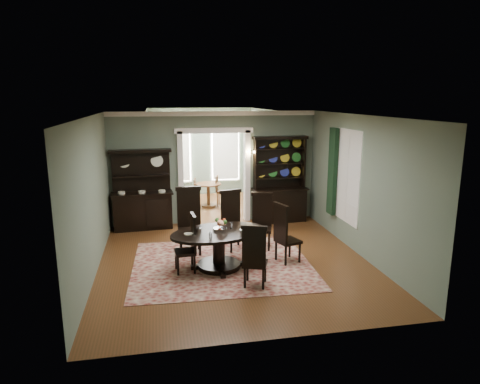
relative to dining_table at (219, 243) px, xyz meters
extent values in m
cube|color=brown|center=(0.36, 0.27, -0.54)|extent=(5.50, 6.00, 0.01)
cube|color=white|center=(0.36, 0.27, 2.47)|extent=(5.50, 6.00, 0.01)
cube|color=slate|center=(-2.39, 0.27, 0.97)|extent=(0.01, 6.00, 3.00)
cube|color=slate|center=(3.11, 0.27, 0.97)|extent=(0.01, 6.00, 3.00)
cube|color=slate|center=(0.36, -2.73, 0.97)|extent=(5.50, 0.01, 3.00)
cube|color=slate|center=(-1.47, 3.27, 0.97)|extent=(1.85, 0.01, 3.00)
cube|color=slate|center=(2.18, 3.27, 0.97)|extent=(1.85, 0.01, 3.00)
cube|color=slate|center=(0.36, 3.27, 2.22)|extent=(1.80, 0.01, 0.50)
cube|color=white|center=(0.36, 3.22, 2.41)|extent=(5.50, 0.10, 0.12)
cube|color=brown|center=(0.36, 5.02, -0.54)|extent=(3.50, 3.50, 0.01)
cube|color=white|center=(0.36, 5.02, 2.47)|extent=(3.50, 3.50, 0.01)
cube|color=slate|center=(-1.39, 5.02, 0.97)|extent=(0.01, 3.50, 3.00)
cube|color=slate|center=(2.11, 5.02, 0.97)|extent=(0.01, 3.50, 3.00)
cube|color=slate|center=(0.36, 6.77, 0.97)|extent=(3.50, 0.01, 3.00)
cube|color=white|center=(-0.49, 6.72, 1.02)|extent=(1.05, 0.06, 2.20)
cube|color=white|center=(1.21, 6.72, 1.02)|extent=(1.05, 0.06, 2.20)
cube|color=white|center=(-0.54, 3.27, 0.72)|extent=(0.14, 0.25, 2.50)
cube|color=white|center=(1.26, 3.27, 0.72)|extent=(0.14, 0.25, 2.50)
cube|color=white|center=(0.36, 3.27, 1.97)|extent=(2.08, 0.25, 0.14)
cube|color=white|center=(3.10, 0.87, 1.07)|extent=(0.02, 1.10, 2.00)
cube|color=white|center=(3.08, 0.87, 1.07)|extent=(0.01, 1.22, 2.12)
cube|color=black|center=(3.01, 1.55, 1.07)|extent=(0.10, 0.35, 2.10)
cube|color=#BE7F32|center=(1.31, 3.19, 1.32)|extent=(0.08, 0.05, 0.18)
sphere|color=#FFD88C|center=(1.21, 3.04, 1.40)|extent=(0.07, 0.07, 0.07)
sphere|color=#FFD88C|center=(1.41, 3.04, 1.40)|extent=(0.07, 0.07, 0.07)
cube|color=maroon|center=(0.08, 0.14, -0.53)|extent=(3.71, 3.25, 0.01)
ellipsoid|color=black|center=(0.00, 0.00, 0.21)|extent=(2.18, 1.64, 0.05)
cylinder|color=black|center=(0.00, 0.00, 0.17)|extent=(2.17, 2.17, 0.03)
cylinder|color=black|center=(0.00, 0.00, -0.15)|extent=(0.25, 0.25, 0.68)
cylinder|color=black|center=(0.00, 0.00, -0.48)|extent=(0.86, 0.86, 0.10)
cylinder|color=white|center=(0.04, 0.07, 0.26)|extent=(0.27, 0.27, 0.05)
cube|color=black|center=(-0.50, 0.95, -0.02)|extent=(0.53, 0.51, 0.07)
cube|color=black|center=(-0.49, 1.17, 0.43)|extent=(0.52, 0.07, 0.87)
cube|color=black|center=(-0.49, 1.17, 0.87)|extent=(0.56, 0.09, 0.09)
cylinder|color=black|center=(-0.71, 0.75, -0.28)|extent=(0.06, 0.06, 0.51)
cylinder|color=black|center=(-0.30, 0.74, -0.28)|extent=(0.06, 0.06, 0.51)
cylinder|color=black|center=(-0.70, 1.15, -0.28)|extent=(0.06, 0.06, 0.51)
cylinder|color=black|center=(-0.29, 1.14, -0.28)|extent=(0.06, 0.06, 0.51)
cube|color=black|center=(0.51, 1.01, -0.06)|extent=(0.58, 0.57, 0.06)
cube|color=black|center=(0.45, 1.21, 0.35)|extent=(0.47, 0.19, 0.80)
cube|color=black|center=(0.45, 1.21, 0.76)|extent=(0.51, 0.22, 0.08)
cylinder|color=black|center=(0.38, 0.78, -0.30)|extent=(0.05, 0.05, 0.47)
cylinder|color=black|center=(0.74, 0.89, -0.30)|extent=(0.05, 0.05, 0.47)
cylinder|color=black|center=(0.28, 1.13, -0.30)|extent=(0.05, 0.05, 0.47)
cylinder|color=black|center=(0.63, 1.24, -0.30)|extent=(0.05, 0.05, 0.47)
cube|color=black|center=(1.11, 0.94, -0.09)|extent=(0.55, 0.53, 0.06)
cube|color=black|center=(1.16, 1.13, 0.30)|extent=(0.44, 0.17, 0.76)
cube|color=black|center=(1.16, 1.13, 0.69)|extent=(0.48, 0.20, 0.08)
cylinder|color=black|center=(0.89, 0.82, -0.31)|extent=(0.05, 0.05, 0.45)
cylinder|color=black|center=(1.22, 0.72, -0.31)|extent=(0.05, 0.05, 0.45)
cylinder|color=black|center=(0.99, 1.16, -0.31)|extent=(0.05, 0.05, 0.45)
cylinder|color=black|center=(1.32, 1.06, -0.31)|extent=(0.05, 0.05, 0.45)
cube|color=black|center=(-0.68, -0.07, -0.12)|extent=(0.42, 0.44, 0.05)
cube|color=black|center=(-0.50, -0.06, 0.23)|extent=(0.07, 0.41, 0.70)
cube|color=black|center=(-0.50, -0.06, 0.59)|extent=(0.09, 0.45, 0.07)
cylinder|color=black|center=(-0.85, 0.08, -0.33)|extent=(0.04, 0.04, 0.41)
cylinder|color=black|center=(-0.83, -0.24, -0.33)|extent=(0.04, 0.04, 0.41)
cylinder|color=black|center=(-0.53, 0.10, -0.33)|extent=(0.04, 0.04, 0.41)
cylinder|color=black|center=(-0.51, -0.22, -0.33)|extent=(0.04, 0.04, 0.41)
cube|color=black|center=(1.46, 0.06, -0.09)|extent=(0.55, 0.56, 0.06)
cube|color=black|center=(1.27, 0.00, 0.30)|extent=(0.19, 0.44, 0.76)
cube|color=black|center=(1.27, 0.00, 0.69)|extent=(0.22, 0.48, 0.08)
cylinder|color=black|center=(1.68, -0.05, -0.31)|extent=(0.05, 0.05, 0.45)
cylinder|color=black|center=(1.57, 0.28, -0.31)|extent=(0.05, 0.05, 0.45)
cylinder|color=black|center=(1.34, -0.16, -0.31)|extent=(0.05, 0.05, 0.45)
cylinder|color=black|center=(1.24, 0.18, -0.31)|extent=(0.05, 0.05, 0.45)
cube|color=black|center=(0.53, -0.93, -0.11)|extent=(0.54, 0.53, 0.06)
cube|color=black|center=(0.47, -1.11, 0.25)|extent=(0.41, 0.19, 0.72)
cube|color=black|center=(0.47, -1.11, 0.62)|extent=(0.45, 0.22, 0.07)
cylinder|color=black|center=(0.74, -0.84, -0.32)|extent=(0.05, 0.05, 0.42)
cylinder|color=black|center=(0.43, -0.72, -0.32)|extent=(0.05, 0.05, 0.42)
cylinder|color=black|center=(0.63, -1.15, -0.32)|extent=(0.05, 0.05, 0.42)
cylinder|color=black|center=(0.32, -1.03, -0.32)|extent=(0.05, 0.05, 0.42)
cube|color=black|center=(-1.56, 3.00, -0.07)|extent=(1.50, 0.59, 0.92)
cube|color=black|center=(-1.56, 3.00, 0.40)|extent=(1.59, 0.64, 0.05)
cube|color=black|center=(-1.56, 3.20, 0.96)|extent=(1.47, 0.16, 1.08)
cube|color=black|center=(-1.56, 3.11, 0.84)|extent=(1.44, 0.34, 0.04)
cube|color=black|center=(-1.56, 3.09, 1.49)|extent=(1.58, 0.42, 0.07)
cube|color=black|center=(2.12, 2.98, -0.09)|extent=(1.42, 0.57, 0.90)
cube|color=black|center=(2.12, 2.98, 0.37)|extent=(1.52, 0.63, 0.04)
cube|color=black|center=(2.12, 3.18, 1.06)|extent=(1.40, 0.13, 1.36)
cube|color=black|center=(1.44, 3.08, 1.06)|extent=(0.06, 0.26, 1.40)
cube|color=black|center=(2.80, 3.08, 1.06)|extent=(0.06, 0.26, 1.40)
cube|color=black|center=(2.12, 3.06, 1.76)|extent=(1.51, 0.40, 0.08)
cube|color=black|center=(2.12, 3.08, 0.66)|extent=(1.41, 0.33, 0.03)
cube|color=black|center=(2.12, 3.08, 1.06)|extent=(1.41, 0.33, 0.03)
cube|color=black|center=(2.12, 3.08, 1.46)|extent=(1.41, 0.33, 0.03)
cylinder|color=#513117|center=(0.38, 4.93, 0.19)|extent=(0.80, 0.80, 0.04)
cylinder|color=#513117|center=(0.38, 4.93, -0.16)|extent=(0.10, 0.10, 0.70)
cylinder|color=#513117|center=(0.38, 4.93, -0.50)|extent=(0.44, 0.44, 0.06)
cylinder|color=#513117|center=(-0.20, 4.95, -0.10)|extent=(0.38, 0.38, 0.04)
cube|color=#513117|center=(-0.03, 4.92, 0.14)|extent=(0.10, 0.34, 0.48)
cylinder|color=#513117|center=(-0.31, 5.11, -0.32)|extent=(0.03, 0.03, 0.43)
cylinder|color=#513117|center=(-0.36, 4.85, -0.32)|extent=(0.03, 0.03, 0.43)
cylinder|color=#513117|center=(-0.04, 5.06, -0.32)|extent=(0.03, 0.03, 0.43)
cylinder|color=#513117|center=(-0.10, 4.79, -0.32)|extent=(0.03, 0.03, 0.43)
cylinder|color=#513117|center=(0.84, 4.98, -0.09)|extent=(0.40, 0.40, 0.04)
cube|color=#513117|center=(0.67, 5.03, 0.16)|extent=(0.14, 0.35, 0.50)
cylinder|color=#513117|center=(0.93, 4.80, -0.31)|extent=(0.04, 0.04, 0.45)
cylinder|color=#513117|center=(1.01, 5.07, -0.31)|extent=(0.04, 0.04, 0.45)
cylinder|color=#513117|center=(0.66, 4.89, -0.31)|extent=(0.04, 0.04, 0.45)
cylinder|color=#513117|center=(0.75, 5.15, -0.31)|extent=(0.04, 0.04, 0.45)
camera|label=1|loc=(-1.12, -8.00, 2.83)|focal=32.00mm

